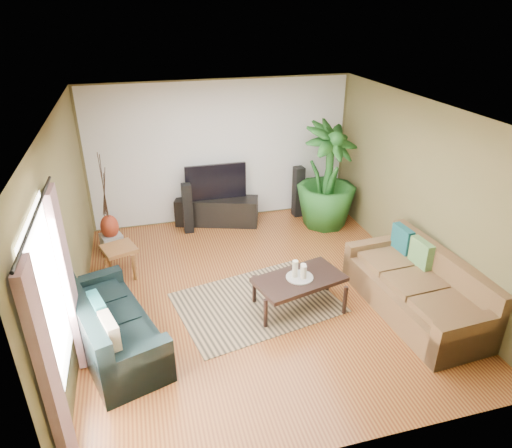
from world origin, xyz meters
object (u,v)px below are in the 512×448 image
object	(u,v)px
vase	(110,227)
sofa_left	(112,320)
tv_stand	(217,211)
coffee_table	(299,293)
speaker_left	(188,208)
speaker_right	(298,192)
sofa_right	(416,285)
pedestal	(112,243)
television	(216,182)
potted_plant	(327,176)
side_table	(121,261)

from	to	relation	value
vase	sofa_left	bearing A→B (deg)	-88.45
tv_stand	coffee_table	bearing A→B (deg)	-60.35
speaker_left	speaker_right	world-z (taller)	speaker_right
sofa_right	speaker_right	distance (m)	3.46
pedestal	vase	world-z (taller)	vase
sofa_left	speaker_left	xyz separation A→B (m)	(1.31, 2.98, 0.05)
sofa_left	television	bearing A→B (deg)	-48.77
speaker_right	sofa_right	bearing A→B (deg)	-86.82
pedestal	vase	distance (m)	0.32
speaker_right	vase	size ratio (longest dim) A/B	2.41
potted_plant	vase	bearing A→B (deg)	-179.16
sofa_right	tv_stand	distance (m)	4.08
vase	side_table	distance (m)	0.86
sofa_left	side_table	world-z (taller)	sofa_left
potted_plant	side_table	bearing A→B (deg)	-167.16
speaker_right	pedestal	bearing A→B (deg)	-175.64
sofa_right	television	xyz separation A→B (m)	(-2.14, 3.47, 0.44)
sofa_left	tv_stand	size ratio (longest dim) A/B	1.21
speaker_left	potted_plant	world-z (taller)	potted_plant
coffee_table	vase	world-z (taller)	vase
sofa_left	television	distance (m)	3.74
sofa_right	speaker_left	distance (m)	4.25
tv_stand	speaker_left	size ratio (longest dim) A/B	1.65
sofa_right	speaker_right	bearing A→B (deg)	-175.58
tv_stand	side_table	size ratio (longest dim) A/B	3.12
television	tv_stand	bearing A→B (deg)	0.00
sofa_right	coffee_table	bearing A→B (deg)	-110.95
television	side_table	size ratio (longest dim) A/B	2.29
sofa_left	vase	bearing A→B (deg)	-16.49
pedestal	tv_stand	bearing A→B (deg)	18.20
side_table	television	bearing A→B (deg)	38.79
television	sofa_right	bearing A→B (deg)	-58.40
sofa_right	potted_plant	bearing A→B (deg)	178.87
coffee_table	vase	size ratio (longest dim) A/B	2.88
potted_plant	side_table	xyz separation A→B (m)	(-3.81, -0.87, -0.74)
sofa_right	side_table	world-z (taller)	sofa_right
speaker_right	vase	bearing A→B (deg)	-175.64
television	speaker_right	xyz separation A→B (m)	(1.64, -0.05, -0.35)
coffee_table	television	world-z (taller)	television
sofa_left	speaker_left	size ratio (longest dim) A/B	1.99
coffee_table	potted_plant	distance (m)	2.88
sofa_right	speaker_left	xyz separation A→B (m)	(-2.72, 3.26, 0.05)
coffee_table	television	bearing A→B (deg)	87.14
speaker_left	tv_stand	bearing A→B (deg)	19.20
side_table	tv_stand	bearing A→B (deg)	38.79
television	speaker_left	distance (m)	0.73
television	pedestal	xyz separation A→B (m)	(-1.97, -0.65, -0.70)
tv_stand	sofa_right	bearing A→B (deg)	-40.12
sofa_left	coffee_table	size ratio (longest dim) A/B	1.55
sofa_right	vase	xyz separation A→B (m)	(-4.10, 2.83, 0.06)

